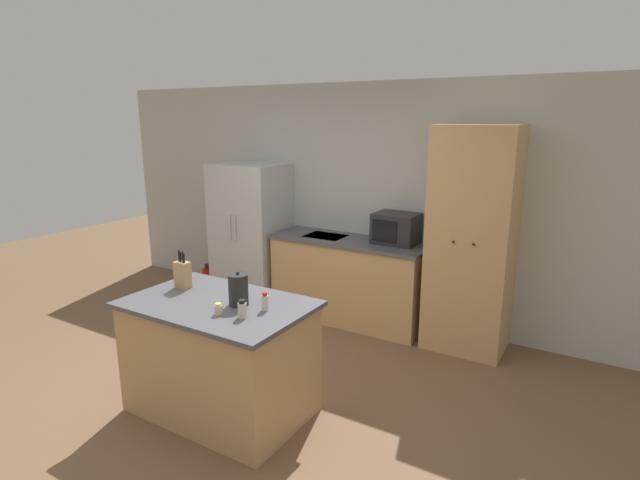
% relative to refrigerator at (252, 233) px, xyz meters
% --- Properties ---
extents(ground_plane, '(14.00, 14.00, 0.00)m').
position_rel_refrigerator_xyz_m(ground_plane, '(1.33, -1.97, -0.85)').
color(ground_plane, brown).
extents(wall_back, '(7.20, 0.06, 2.60)m').
position_rel_refrigerator_xyz_m(wall_back, '(1.33, 0.36, 0.45)').
color(wall_back, '#B2B2AD').
rests_on(wall_back, ground_plane).
extents(refrigerator, '(0.84, 0.69, 1.69)m').
position_rel_refrigerator_xyz_m(refrigerator, '(0.00, 0.00, 0.00)').
color(refrigerator, '#B7BABC').
rests_on(refrigerator, ground_plane).
extents(back_counter, '(1.76, 0.63, 0.93)m').
position_rel_refrigerator_xyz_m(back_counter, '(1.33, 0.04, -0.38)').
color(back_counter, tan).
rests_on(back_counter, ground_plane).
extents(pantry_cabinet, '(0.75, 0.61, 2.16)m').
position_rel_refrigerator_xyz_m(pantry_cabinet, '(2.64, 0.04, 0.24)').
color(pantry_cabinet, tan).
rests_on(pantry_cabinet, ground_plane).
extents(kitchen_island, '(1.38, 0.89, 0.89)m').
position_rel_refrigerator_xyz_m(kitchen_island, '(1.34, -2.06, -0.40)').
color(kitchen_island, tan).
rests_on(kitchen_island, ground_plane).
extents(microwave, '(0.45, 0.36, 0.32)m').
position_rel_refrigerator_xyz_m(microwave, '(1.83, 0.13, 0.25)').
color(microwave, '#232326').
rests_on(microwave, back_counter).
extents(knife_block, '(0.12, 0.08, 0.31)m').
position_rel_refrigerator_xyz_m(knife_block, '(0.88, -1.96, 0.16)').
color(knife_block, tan).
rests_on(knife_block, kitchen_island).
extents(spice_bottle_tall_dark, '(0.06, 0.06, 0.13)m').
position_rel_refrigerator_xyz_m(spice_bottle_tall_dark, '(1.69, -2.20, 0.11)').
color(spice_bottle_tall_dark, beige).
rests_on(spice_bottle_tall_dark, kitchen_island).
extents(spice_bottle_short_red, '(0.06, 0.06, 0.08)m').
position_rel_refrigerator_xyz_m(spice_bottle_short_red, '(1.51, -2.24, 0.08)').
color(spice_bottle_short_red, beige).
rests_on(spice_bottle_short_red, kitchen_island).
extents(spice_bottle_amber_oil, '(0.05, 0.05, 0.13)m').
position_rel_refrigerator_xyz_m(spice_bottle_amber_oil, '(1.74, -2.01, 0.11)').
color(spice_bottle_amber_oil, beige).
rests_on(spice_bottle_amber_oil, kitchen_island).
extents(kettle, '(0.14, 0.14, 0.26)m').
position_rel_refrigerator_xyz_m(kettle, '(1.51, -2.02, 0.16)').
color(kettle, '#232326').
rests_on(kettle, kitchen_island).
extents(fire_extinguisher, '(0.13, 0.13, 0.39)m').
position_rel_refrigerator_xyz_m(fire_extinguisher, '(-0.64, -0.14, -0.67)').
color(fire_extinguisher, red).
rests_on(fire_extinguisher, ground_plane).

